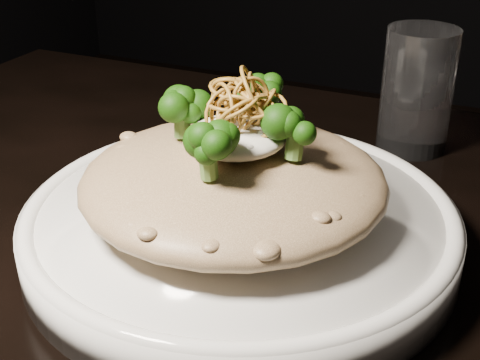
% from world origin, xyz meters
% --- Properties ---
extents(plate, '(0.31, 0.31, 0.03)m').
position_xyz_m(plate, '(-0.07, 0.05, 0.77)').
color(plate, white).
rests_on(plate, table).
extents(risotto, '(0.22, 0.22, 0.05)m').
position_xyz_m(risotto, '(-0.08, 0.04, 0.81)').
color(risotto, brown).
rests_on(risotto, plate).
extents(broccoli, '(0.13, 0.13, 0.05)m').
position_xyz_m(broccoli, '(-0.08, 0.05, 0.85)').
color(broccoli, black).
rests_on(broccoli, risotto).
extents(cheese, '(0.07, 0.07, 0.02)m').
position_xyz_m(cheese, '(-0.07, 0.04, 0.84)').
color(cheese, white).
rests_on(cheese, risotto).
extents(shallots, '(0.06, 0.06, 0.04)m').
position_xyz_m(shallots, '(-0.07, 0.05, 0.87)').
color(shallots, brown).
rests_on(shallots, cheese).
extents(drinking_glass, '(0.07, 0.07, 0.12)m').
position_xyz_m(drinking_glass, '(0.01, 0.28, 0.81)').
color(drinking_glass, silver).
rests_on(drinking_glass, table).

